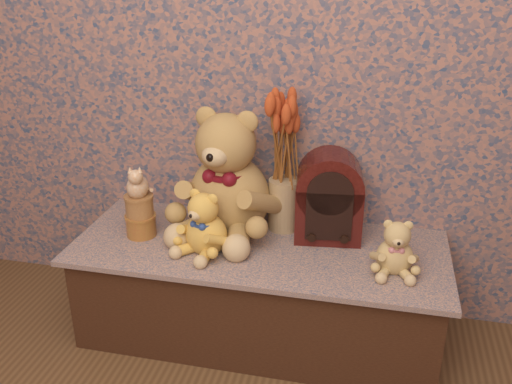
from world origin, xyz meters
TOP-DOWN VIEW (x-y plane):
  - display_shelf at (0.00, 1.22)m, footprint 1.41×0.57m
  - teddy_large at (-0.14, 1.34)m, footprint 0.49×0.56m
  - teddy_medium at (-0.18, 1.14)m, footprint 0.28×0.30m
  - teddy_small at (0.50, 1.15)m, footprint 0.18×0.21m
  - cathedral_radio at (0.24, 1.35)m, footprint 0.27×0.21m
  - ceramic_vase at (0.07, 1.39)m, footprint 0.13×0.13m
  - dried_stalks at (0.07, 1.39)m, footprint 0.21×0.21m
  - biscuit_tin_lower at (-0.47, 1.20)m, footprint 0.13×0.13m
  - biscuit_tin_upper at (-0.47, 1.20)m, footprint 0.14×0.14m
  - cat_figurine at (-0.47, 1.20)m, footprint 0.13×0.13m

SIDE VIEW (x-z plane):
  - display_shelf at x=0.00m, z-range 0.00..0.40m
  - biscuit_tin_lower at x=-0.47m, z-range 0.40..0.48m
  - ceramic_vase at x=0.07m, z-range 0.40..0.61m
  - teddy_small at x=0.50m, z-range 0.40..0.61m
  - biscuit_tin_upper at x=-0.47m, z-range 0.48..0.57m
  - teddy_medium at x=-0.18m, z-range 0.40..0.66m
  - cathedral_radio at x=0.24m, z-range 0.40..0.75m
  - cat_figurine at x=-0.47m, z-range 0.57..0.70m
  - teddy_large at x=-0.14m, z-range 0.40..0.93m
  - dried_stalks at x=0.07m, z-range 0.61..0.99m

